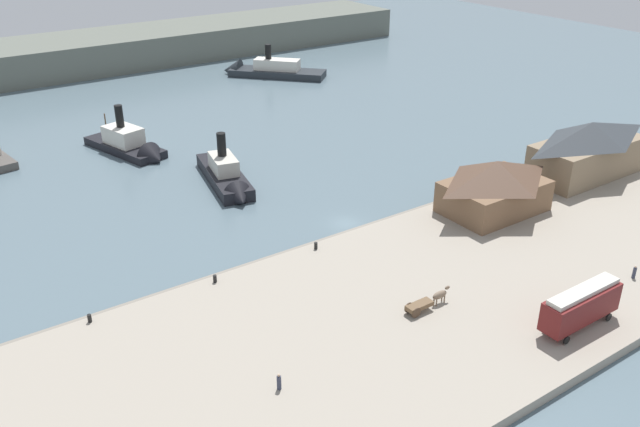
{
  "coord_description": "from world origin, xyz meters",
  "views": [
    {
      "loc": [
        -51.45,
        -67.75,
        43.18
      ],
      "look_at": [
        -3.58,
        1.41,
        2.0
      ],
      "focal_mm": 37.83,
      "sensor_mm": 36.0,
      "label": 1
    }
  ],
  "objects": [
    {
      "name": "street_tram",
      "position": [
        4.3,
        -34.95,
        3.86
      ],
      "size": [
        10.13,
        2.78,
        4.6
      ],
      "color": "maroon",
      "rests_on": "quay_promenade"
    },
    {
      "name": "mooring_post_east",
      "position": [
        -23.19,
        -5.28,
        1.65
      ],
      "size": [
        0.44,
        0.44,
        0.9
      ],
      "primitive_type": "cylinder",
      "color": "black",
      "rests_on": "quay_promenade"
    },
    {
      "name": "mooring_post_west",
      "position": [
        -8.94,
        -5.4,
        1.65
      ],
      "size": [
        0.44,
        0.44,
        0.9
      ],
      "primitive_type": "cylinder",
      "color": "black",
      "rests_on": "quay_promenade"
    },
    {
      "name": "ferry_shed_central_terminal",
      "position": [
        18.15,
        -10.47,
        5.06
      ],
      "size": [
        14.46,
        9.88,
        7.59
      ],
      "color": "brown",
      "rests_on": "quay_promenade"
    },
    {
      "name": "ferry_shed_east_terminal",
      "position": [
        40.07,
        -9.79,
        5.71
      ],
      "size": [
        19.74,
        8.9,
        8.87
      ],
      "color": "#847056",
      "rests_on": "quay_promenade"
    },
    {
      "name": "far_headland",
      "position": [
        0.0,
        110.0,
        4.0
      ],
      "size": [
        180.0,
        24.0,
        8.0
      ],
      "primitive_type": "cube",
      "color": "#60665B",
      "rests_on": "ground"
    },
    {
      "name": "ferry_approaching_west",
      "position": [
        -14.93,
        43.7,
        1.5
      ],
      "size": [
        10.14,
        19.56,
        10.3
      ],
      "color": "black",
      "rests_on": "ground"
    },
    {
      "name": "ferry_approaching_east",
      "position": [
        -7.76,
        21.1,
        1.53
      ],
      "size": [
        8.85,
        20.25,
        9.42
      ],
      "color": "black",
      "rests_on": "ground"
    },
    {
      "name": "pedestrian_walking_east",
      "position": [
        18.02,
        -32.7,
        1.95
      ],
      "size": [
        0.41,
        0.41,
        1.65
      ],
      "color": "#33384C",
      "rests_on": "quay_promenade"
    },
    {
      "name": "mooring_post_center_east",
      "position": [
        -37.8,
        -4.91,
        1.65
      ],
      "size": [
        0.44,
        0.44,
        0.9
      ],
      "primitive_type": "cylinder",
      "color": "black",
      "rests_on": "quay_promenade"
    },
    {
      "name": "pedestrian_near_west_shed",
      "position": [
        -26.77,
        -25.46,
        1.98
      ],
      "size": [
        0.42,
        0.42,
        1.72
      ],
      "color": "#33384C",
      "rests_on": "quay_promenade"
    },
    {
      "name": "quay_promenade",
      "position": [
        0.0,
        -22.0,
        0.6
      ],
      "size": [
        110.0,
        36.0,
        1.2
      ],
      "primitive_type": "cube",
      "color": "#9E9384",
      "rests_on": "ground"
    },
    {
      "name": "ground_plane",
      "position": [
        0.0,
        0.0,
        0.0
      ],
      "size": [
        320.0,
        320.0,
        0.0
      ],
      "primitive_type": "plane",
      "color": "slate"
    },
    {
      "name": "ferry_moored_west",
      "position": [
        32.01,
        77.19,
        1.4
      ],
      "size": [
        22.15,
        23.22,
        9.99
      ],
      "color": "#23282D",
      "rests_on": "ground"
    },
    {
      "name": "seawall_edge",
      "position": [
        0.0,
        -3.6,
        0.5
      ],
      "size": [
        110.0,
        0.8,
        1.0
      ],
      "primitive_type": "cube",
      "color": "gray",
      "rests_on": "ground"
    },
    {
      "name": "horse_cart",
      "position": [
        -6.56,
        -23.51,
        2.13
      ],
      "size": [
        6.03,
        1.35,
        1.87
      ],
      "color": "brown",
      "rests_on": "quay_promenade"
    }
  ]
}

